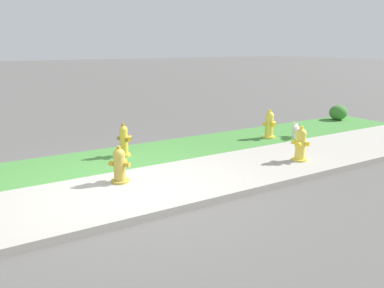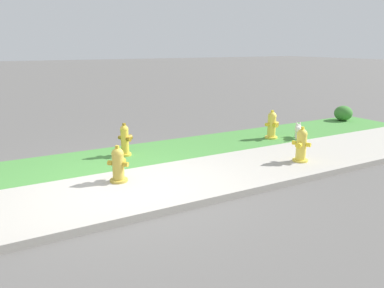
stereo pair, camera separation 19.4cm
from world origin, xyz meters
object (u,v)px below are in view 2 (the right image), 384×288
Objects in this scene: fire_hydrant_by_grass_verge at (272,125)px; fire_hydrant_far_end at (301,145)px; fire_hydrant_across_street at (125,140)px; fire_hydrant_mid_block at (118,165)px; small_white_dog at (298,130)px; shrub_bush_far_verge at (343,113)px.

fire_hydrant_by_grass_verge is 1.00× the size of fire_hydrant_far_end.
fire_hydrant_mid_block is at bearing -45.73° from fire_hydrant_across_street.
fire_hydrant_far_end reaches higher than small_white_dog.
shrub_bush_far_verge is at bearing -167.09° from fire_hydrant_by_grass_verge.
small_white_dog is 3.19m from shrub_bush_far_verge.
fire_hydrant_far_end is 2.13m from small_white_dog.
shrub_bush_far_verge reaches higher than small_white_dog.
fire_hydrant_by_grass_verge is at bearing -49.20° from fire_hydrant_far_end.
fire_hydrant_far_end is at bearing 31.66° from fire_hydrant_across_street.
fire_hydrant_by_grass_verge is 1.31× the size of shrub_bush_far_verge.
fire_hydrant_by_grass_verge is 1.58× the size of small_white_dog.
fire_hydrant_by_grass_verge is 1.11× the size of fire_hydrant_mid_block.
fire_hydrant_by_grass_verge is 3.71m from shrub_bush_far_verge.
fire_hydrant_far_end is (-0.83, -1.88, 0.00)m from fire_hydrant_by_grass_verge.
fire_hydrant_far_end is 1.31× the size of shrub_bush_far_verge.
fire_hydrant_far_end is 5.17m from shrub_bush_far_verge.
fire_hydrant_far_end is at bearing 34.51° from fire_hydrant_mid_block.
fire_hydrant_across_street is at bearing 111.72° from fire_hydrant_mid_block.
shrub_bush_far_verge is at bearing 58.23° from fire_hydrant_mid_block.
fire_hydrant_far_end is 1.58× the size of small_white_dog.
small_white_dog is 0.83× the size of shrub_bush_far_verge.
fire_hydrant_across_street is 7.54m from shrub_bush_far_verge.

